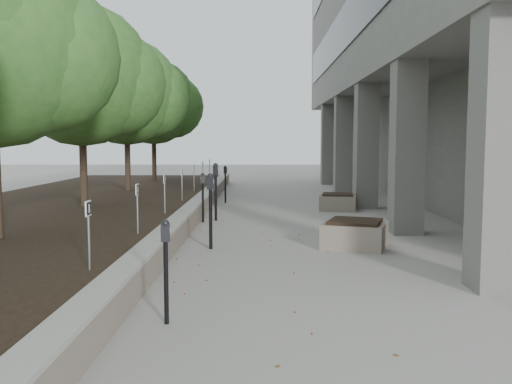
{
  "coord_description": "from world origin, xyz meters",
  "views": [
    {
      "loc": [
        -0.01,
        -6.94,
        2.15
      ],
      "look_at": [
        -0.12,
        6.34,
        0.94
      ],
      "focal_mm": 38.9,
      "sensor_mm": 36.0,
      "label": 1
    }
  ],
  "objects_px": {
    "parking_meter_1": "(166,272)",
    "planter_back": "(338,202)",
    "crabapple_tree_3": "(82,105)",
    "planter_front": "(355,234)",
    "crabapple_tree_4": "(127,114)",
    "crabapple_tree_5": "(154,120)",
    "parking_meter_5": "(225,184)",
    "parking_meter_3": "(203,198)",
    "parking_meter_4": "(216,192)",
    "parking_meter_2": "(211,211)"
  },
  "relations": [
    {
      "from": "planter_front",
      "to": "parking_meter_1",
      "type": "bearing_deg",
      "value": -122.33
    },
    {
      "from": "parking_meter_1",
      "to": "planter_back",
      "type": "bearing_deg",
      "value": 64.4
    },
    {
      "from": "crabapple_tree_4",
      "to": "planter_front",
      "type": "relative_size",
      "value": 4.51
    },
    {
      "from": "parking_meter_2",
      "to": "parking_meter_5",
      "type": "distance_m",
      "value": 8.34
    },
    {
      "from": "crabapple_tree_4",
      "to": "parking_meter_3",
      "type": "height_order",
      "value": "crabapple_tree_4"
    },
    {
      "from": "crabapple_tree_5",
      "to": "parking_meter_5",
      "type": "xyz_separation_m",
      "value": [
        3.56,
        -5.61,
        -2.46
      ]
    },
    {
      "from": "crabapple_tree_5",
      "to": "parking_meter_1",
      "type": "height_order",
      "value": "crabapple_tree_5"
    },
    {
      "from": "crabapple_tree_5",
      "to": "planter_back",
      "type": "xyz_separation_m",
      "value": [
        7.23,
        -7.53,
        -2.86
      ]
    },
    {
      "from": "parking_meter_4",
      "to": "parking_meter_3",
      "type": "bearing_deg",
      "value": -129.8
    },
    {
      "from": "crabapple_tree_3",
      "to": "crabapple_tree_4",
      "type": "xyz_separation_m",
      "value": [
        0.0,
        5.0,
        0.0
      ]
    },
    {
      "from": "crabapple_tree_4",
      "to": "planter_front",
      "type": "bearing_deg",
      "value": -52.44
    },
    {
      "from": "crabapple_tree_5",
      "to": "parking_meter_5",
      "type": "distance_m",
      "value": 7.08
    },
    {
      "from": "crabapple_tree_5",
      "to": "parking_meter_4",
      "type": "bearing_deg",
      "value": -70.23
    },
    {
      "from": "parking_meter_5",
      "to": "planter_front",
      "type": "bearing_deg",
      "value": -82.67
    },
    {
      "from": "crabapple_tree_3",
      "to": "parking_meter_3",
      "type": "xyz_separation_m",
      "value": [
        3.25,
        -0.24,
        -2.46
      ]
    },
    {
      "from": "parking_meter_1",
      "to": "parking_meter_5",
      "type": "xyz_separation_m",
      "value": [
        -0.12,
        12.94,
        0.03
      ]
    },
    {
      "from": "planter_back",
      "to": "parking_meter_3",
      "type": "bearing_deg",
      "value": -145.69
    },
    {
      "from": "parking_meter_1",
      "to": "planter_back",
      "type": "xyz_separation_m",
      "value": [
        3.55,
        11.02,
        -0.36
      ]
    },
    {
      "from": "parking_meter_1",
      "to": "planter_front",
      "type": "relative_size",
      "value": 1.04
    },
    {
      "from": "crabapple_tree_3",
      "to": "crabapple_tree_5",
      "type": "bearing_deg",
      "value": 90.0
    },
    {
      "from": "parking_meter_2",
      "to": "crabapple_tree_5",
      "type": "bearing_deg",
      "value": 110.86
    },
    {
      "from": "parking_meter_1",
      "to": "parking_meter_2",
      "type": "bearing_deg",
      "value": 80.86
    },
    {
      "from": "planter_back",
      "to": "planter_front",
      "type": "bearing_deg",
      "value": -94.69
    },
    {
      "from": "crabapple_tree_3",
      "to": "planter_front",
      "type": "distance_m",
      "value": 8.2
    },
    {
      "from": "crabapple_tree_4",
      "to": "parking_meter_4",
      "type": "bearing_deg",
      "value": -54.12
    },
    {
      "from": "crabapple_tree_3",
      "to": "planter_front",
      "type": "height_order",
      "value": "crabapple_tree_3"
    },
    {
      "from": "crabapple_tree_3",
      "to": "parking_meter_1",
      "type": "relative_size",
      "value": 4.35
    },
    {
      "from": "crabapple_tree_4",
      "to": "parking_meter_4",
      "type": "relative_size",
      "value": 3.44
    },
    {
      "from": "crabapple_tree_5",
      "to": "crabapple_tree_3",
      "type": "bearing_deg",
      "value": -90.0
    },
    {
      "from": "crabapple_tree_5",
      "to": "parking_meter_2",
      "type": "distance_m",
      "value": 14.64
    },
    {
      "from": "crabapple_tree_4",
      "to": "parking_meter_5",
      "type": "xyz_separation_m",
      "value": [
        3.56,
        -0.61,
        -2.46
      ]
    },
    {
      "from": "planter_front",
      "to": "planter_back",
      "type": "bearing_deg",
      "value": 85.31
    },
    {
      "from": "parking_meter_4",
      "to": "parking_meter_2",
      "type": "bearing_deg",
      "value": -79.97
    },
    {
      "from": "parking_meter_4",
      "to": "parking_meter_1",
      "type": "bearing_deg",
      "value": -82.39
    },
    {
      "from": "parking_meter_1",
      "to": "planter_back",
      "type": "distance_m",
      "value": 11.59
    },
    {
      "from": "crabapple_tree_4",
      "to": "parking_meter_2",
      "type": "height_order",
      "value": "crabapple_tree_4"
    },
    {
      "from": "parking_meter_3",
      "to": "planter_back",
      "type": "distance_m",
      "value": 4.84
    },
    {
      "from": "crabapple_tree_3",
      "to": "parking_meter_1",
      "type": "bearing_deg",
      "value": -66.72
    },
    {
      "from": "parking_meter_1",
      "to": "parking_meter_4",
      "type": "relative_size",
      "value": 0.79
    },
    {
      "from": "parking_meter_1",
      "to": "parking_meter_3",
      "type": "relative_size",
      "value": 0.94
    },
    {
      "from": "parking_meter_2",
      "to": "parking_meter_3",
      "type": "distance_m",
      "value": 3.75
    },
    {
      "from": "parking_meter_3",
      "to": "planter_front",
      "type": "relative_size",
      "value": 1.1
    },
    {
      "from": "crabapple_tree_4",
      "to": "crabapple_tree_5",
      "type": "height_order",
      "value": "same"
    },
    {
      "from": "parking_meter_2",
      "to": "planter_back",
      "type": "distance_m",
      "value": 7.3
    },
    {
      "from": "parking_meter_4",
      "to": "crabapple_tree_3",
      "type": "bearing_deg",
      "value": -172.1
    },
    {
      "from": "parking_meter_1",
      "to": "planter_back",
      "type": "height_order",
      "value": "parking_meter_1"
    },
    {
      "from": "parking_meter_1",
      "to": "parking_meter_2",
      "type": "distance_m",
      "value": 4.6
    },
    {
      "from": "crabapple_tree_5",
      "to": "parking_meter_1",
      "type": "xyz_separation_m",
      "value": [
        3.68,
        -18.55,
        -2.49
      ]
    },
    {
      "from": "crabapple_tree_3",
      "to": "planter_back",
      "type": "distance_m",
      "value": 8.16
    },
    {
      "from": "crabapple_tree_5",
      "to": "parking_meter_2",
      "type": "bearing_deg",
      "value": -74.79
    }
  ]
}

